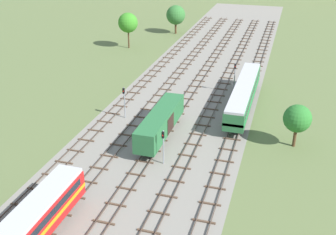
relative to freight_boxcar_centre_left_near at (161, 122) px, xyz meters
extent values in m
plane|color=#5B6B3D|center=(-0.01, 14.82, -2.45)|extent=(480.00, 480.00, 0.00)
cube|color=gray|center=(-0.01, 14.82, -2.45)|extent=(22.95, 176.00, 0.01)
cube|color=#47382D|center=(-10.20, 15.82, -2.24)|extent=(0.07, 126.00, 0.15)
cube|color=#47382D|center=(-8.77, 15.82, -2.24)|extent=(0.07, 126.00, 0.15)
cube|color=brown|center=(-9.48, -21.68, -2.38)|extent=(2.40, 0.22, 0.14)
cube|color=brown|center=(-9.48, -18.68, -2.38)|extent=(2.40, 0.22, 0.14)
cube|color=brown|center=(-9.48, -15.68, -2.38)|extent=(2.40, 0.22, 0.14)
cube|color=brown|center=(-9.48, -12.68, -2.38)|extent=(2.40, 0.22, 0.14)
cube|color=brown|center=(-9.48, -9.68, -2.38)|extent=(2.40, 0.22, 0.14)
cube|color=brown|center=(-9.48, -6.68, -2.38)|extent=(2.40, 0.22, 0.14)
cube|color=brown|center=(-9.48, -3.68, -2.38)|extent=(2.40, 0.22, 0.14)
cube|color=brown|center=(-9.48, -0.68, -2.38)|extent=(2.40, 0.22, 0.14)
cube|color=brown|center=(-9.48, 2.32, -2.38)|extent=(2.40, 0.22, 0.14)
cube|color=brown|center=(-9.48, 5.32, -2.38)|extent=(2.40, 0.22, 0.14)
cube|color=brown|center=(-9.48, 8.32, -2.38)|extent=(2.40, 0.22, 0.14)
cube|color=brown|center=(-9.48, 11.32, -2.38)|extent=(2.40, 0.22, 0.14)
cube|color=brown|center=(-9.48, 14.32, -2.38)|extent=(2.40, 0.22, 0.14)
cube|color=brown|center=(-9.48, 17.32, -2.38)|extent=(2.40, 0.22, 0.14)
cube|color=brown|center=(-9.48, 20.32, -2.38)|extent=(2.40, 0.22, 0.14)
cube|color=brown|center=(-9.48, 23.32, -2.38)|extent=(2.40, 0.22, 0.14)
cube|color=brown|center=(-9.48, 26.32, -2.38)|extent=(2.40, 0.22, 0.14)
cube|color=brown|center=(-9.48, 29.32, -2.38)|extent=(2.40, 0.22, 0.14)
cube|color=brown|center=(-9.48, 32.32, -2.38)|extent=(2.40, 0.22, 0.14)
cube|color=brown|center=(-9.48, 35.32, -2.38)|extent=(2.40, 0.22, 0.14)
cube|color=brown|center=(-9.48, 38.32, -2.38)|extent=(2.40, 0.22, 0.14)
cube|color=brown|center=(-9.48, 41.32, -2.38)|extent=(2.40, 0.22, 0.14)
cube|color=brown|center=(-9.48, 44.32, -2.38)|extent=(2.40, 0.22, 0.14)
cube|color=brown|center=(-9.48, 47.32, -2.38)|extent=(2.40, 0.22, 0.14)
cube|color=brown|center=(-9.48, 50.32, -2.38)|extent=(2.40, 0.22, 0.14)
cube|color=brown|center=(-9.48, 53.32, -2.38)|extent=(2.40, 0.22, 0.14)
cube|color=brown|center=(-9.48, 56.32, -2.38)|extent=(2.40, 0.22, 0.14)
cube|color=brown|center=(-9.48, 59.32, -2.38)|extent=(2.40, 0.22, 0.14)
cube|color=brown|center=(-9.48, 62.32, -2.38)|extent=(2.40, 0.22, 0.14)
cube|color=brown|center=(-9.48, 65.32, -2.38)|extent=(2.40, 0.22, 0.14)
cube|color=brown|center=(-9.48, 68.32, -2.38)|extent=(2.40, 0.22, 0.14)
cube|color=brown|center=(-9.48, 71.32, -2.38)|extent=(2.40, 0.22, 0.14)
cube|color=brown|center=(-9.48, 74.32, -2.38)|extent=(2.40, 0.22, 0.14)
cube|color=brown|center=(-9.48, 77.32, -2.38)|extent=(2.40, 0.22, 0.14)
cube|color=#47382D|center=(-5.46, 15.82, -2.24)|extent=(0.07, 126.00, 0.15)
cube|color=#47382D|center=(-4.03, 15.82, -2.24)|extent=(0.07, 126.00, 0.15)
cube|color=brown|center=(-4.74, -21.68, -2.38)|extent=(2.40, 0.22, 0.14)
cube|color=brown|center=(-4.74, -18.68, -2.38)|extent=(2.40, 0.22, 0.14)
cube|color=brown|center=(-4.74, -15.68, -2.38)|extent=(2.40, 0.22, 0.14)
cube|color=brown|center=(-4.74, -12.68, -2.38)|extent=(2.40, 0.22, 0.14)
cube|color=brown|center=(-4.74, -9.68, -2.38)|extent=(2.40, 0.22, 0.14)
cube|color=brown|center=(-4.74, -6.68, -2.38)|extent=(2.40, 0.22, 0.14)
cube|color=brown|center=(-4.74, -3.68, -2.38)|extent=(2.40, 0.22, 0.14)
cube|color=brown|center=(-4.74, -0.68, -2.38)|extent=(2.40, 0.22, 0.14)
cube|color=brown|center=(-4.74, 2.32, -2.38)|extent=(2.40, 0.22, 0.14)
cube|color=brown|center=(-4.74, 5.32, -2.38)|extent=(2.40, 0.22, 0.14)
cube|color=brown|center=(-4.74, 8.32, -2.38)|extent=(2.40, 0.22, 0.14)
cube|color=brown|center=(-4.74, 11.32, -2.38)|extent=(2.40, 0.22, 0.14)
cube|color=brown|center=(-4.74, 14.32, -2.38)|extent=(2.40, 0.22, 0.14)
cube|color=brown|center=(-4.74, 17.32, -2.38)|extent=(2.40, 0.22, 0.14)
cube|color=brown|center=(-4.74, 20.32, -2.38)|extent=(2.40, 0.22, 0.14)
cube|color=brown|center=(-4.74, 23.32, -2.38)|extent=(2.40, 0.22, 0.14)
cube|color=brown|center=(-4.74, 26.32, -2.38)|extent=(2.40, 0.22, 0.14)
cube|color=brown|center=(-4.74, 29.32, -2.38)|extent=(2.40, 0.22, 0.14)
cube|color=brown|center=(-4.74, 32.32, -2.38)|extent=(2.40, 0.22, 0.14)
cube|color=brown|center=(-4.74, 35.32, -2.38)|extent=(2.40, 0.22, 0.14)
cube|color=brown|center=(-4.74, 38.32, -2.38)|extent=(2.40, 0.22, 0.14)
cube|color=brown|center=(-4.74, 41.32, -2.38)|extent=(2.40, 0.22, 0.14)
cube|color=brown|center=(-4.74, 44.32, -2.38)|extent=(2.40, 0.22, 0.14)
cube|color=brown|center=(-4.74, 47.32, -2.38)|extent=(2.40, 0.22, 0.14)
cube|color=brown|center=(-4.74, 50.32, -2.38)|extent=(2.40, 0.22, 0.14)
cube|color=brown|center=(-4.74, 53.32, -2.38)|extent=(2.40, 0.22, 0.14)
cube|color=brown|center=(-4.74, 56.32, -2.38)|extent=(2.40, 0.22, 0.14)
cube|color=brown|center=(-4.74, 59.32, -2.38)|extent=(2.40, 0.22, 0.14)
cube|color=brown|center=(-4.74, 62.32, -2.38)|extent=(2.40, 0.22, 0.14)
cube|color=brown|center=(-4.74, 65.32, -2.38)|extent=(2.40, 0.22, 0.14)
cube|color=brown|center=(-4.74, 68.32, -2.38)|extent=(2.40, 0.22, 0.14)
cube|color=brown|center=(-4.74, 71.32, -2.38)|extent=(2.40, 0.22, 0.14)
cube|color=brown|center=(-4.74, 74.32, -2.38)|extent=(2.40, 0.22, 0.14)
cube|color=brown|center=(-4.74, 77.32, -2.38)|extent=(2.40, 0.22, 0.14)
cube|color=#47382D|center=(-0.72, 15.82, -2.24)|extent=(0.07, 126.00, 0.15)
cube|color=#47382D|center=(0.71, 15.82, -2.24)|extent=(0.07, 126.00, 0.15)
cube|color=brown|center=(-0.01, -18.68, -2.38)|extent=(2.40, 0.22, 0.14)
cube|color=brown|center=(-0.01, -15.68, -2.38)|extent=(2.40, 0.22, 0.14)
cube|color=brown|center=(-0.01, -12.68, -2.38)|extent=(2.40, 0.22, 0.14)
cube|color=brown|center=(-0.01, -9.68, -2.38)|extent=(2.40, 0.22, 0.14)
cube|color=brown|center=(-0.01, -6.68, -2.38)|extent=(2.40, 0.22, 0.14)
cube|color=brown|center=(-0.01, -3.68, -2.38)|extent=(2.40, 0.22, 0.14)
cube|color=brown|center=(-0.01, -0.68, -2.38)|extent=(2.40, 0.22, 0.14)
cube|color=brown|center=(-0.01, 2.32, -2.38)|extent=(2.40, 0.22, 0.14)
cube|color=brown|center=(-0.01, 5.32, -2.38)|extent=(2.40, 0.22, 0.14)
cube|color=brown|center=(-0.01, 8.32, -2.38)|extent=(2.40, 0.22, 0.14)
cube|color=brown|center=(-0.01, 11.32, -2.38)|extent=(2.40, 0.22, 0.14)
cube|color=brown|center=(-0.01, 14.32, -2.38)|extent=(2.40, 0.22, 0.14)
cube|color=brown|center=(-0.01, 17.32, -2.38)|extent=(2.40, 0.22, 0.14)
cube|color=brown|center=(-0.01, 20.32, -2.38)|extent=(2.40, 0.22, 0.14)
cube|color=brown|center=(-0.01, 23.32, -2.38)|extent=(2.40, 0.22, 0.14)
cube|color=brown|center=(-0.01, 26.32, -2.38)|extent=(2.40, 0.22, 0.14)
cube|color=brown|center=(-0.01, 29.32, -2.38)|extent=(2.40, 0.22, 0.14)
cube|color=brown|center=(-0.01, 32.32, -2.38)|extent=(2.40, 0.22, 0.14)
cube|color=brown|center=(-0.01, 35.32, -2.38)|extent=(2.40, 0.22, 0.14)
cube|color=brown|center=(-0.01, 38.32, -2.38)|extent=(2.40, 0.22, 0.14)
cube|color=brown|center=(-0.01, 41.32, -2.38)|extent=(2.40, 0.22, 0.14)
cube|color=brown|center=(-0.01, 44.32, -2.38)|extent=(2.40, 0.22, 0.14)
cube|color=brown|center=(-0.01, 47.32, -2.38)|extent=(2.40, 0.22, 0.14)
cube|color=brown|center=(-0.01, 50.32, -2.38)|extent=(2.40, 0.22, 0.14)
cube|color=brown|center=(-0.01, 53.32, -2.38)|extent=(2.40, 0.22, 0.14)
cube|color=brown|center=(-0.01, 56.32, -2.38)|extent=(2.40, 0.22, 0.14)
cube|color=brown|center=(-0.01, 59.32, -2.38)|extent=(2.40, 0.22, 0.14)
cube|color=brown|center=(-0.01, 62.32, -2.38)|extent=(2.40, 0.22, 0.14)
cube|color=brown|center=(-0.01, 65.32, -2.38)|extent=(2.40, 0.22, 0.14)
cube|color=brown|center=(-0.01, 68.32, -2.38)|extent=(2.40, 0.22, 0.14)
cube|color=brown|center=(-0.01, 71.32, -2.38)|extent=(2.40, 0.22, 0.14)
cube|color=brown|center=(-0.01, 74.32, -2.38)|extent=(2.40, 0.22, 0.14)
cube|color=brown|center=(-0.01, 77.32, -2.38)|extent=(2.40, 0.22, 0.14)
cube|color=#47382D|center=(4.01, 15.82, -2.24)|extent=(0.07, 126.00, 0.15)
cube|color=#47382D|center=(5.45, 15.82, -2.24)|extent=(0.07, 126.00, 0.15)
cube|color=brown|center=(4.73, -18.68, -2.38)|extent=(2.40, 0.22, 0.14)
cube|color=brown|center=(4.73, -15.68, -2.38)|extent=(2.40, 0.22, 0.14)
cube|color=brown|center=(4.73, -12.68, -2.38)|extent=(2.40, 0.22, 0.14)
cube|color=brown|center=(4.73, -9.68, -2.38)|extent=(2.40, 0.22, 0.14)
cube|color=brown|center=(4.73, -6.68, -2.38)|extent=(2.40, 0.22, 0.14)
cube|color=brown|center=(4.73, -3.68, -2.38)|extent=(2.40, 0.22, 0.14)
cube|color=brown|center=(4.73, -0.68, -2.38)|extent=(2.40, 0.22, 0.14)
cube|color=brown|center=(4.73, 2.32, -2.38)|extent=(2.40, 0.22, 0.14)
cube|color=brown|center=(4.73, 5.32, -2.38)|extent=(2.40, 0.22, 0.14)
cube|color=brown|center=(4.73, 8.32, -2.38)|extent=(2.40, 0.22, 0.14)
cube|color=brown|center=(4.73, 11.32, -2.38)|extent=(2.40, 0.22, 0.14)
cube|color=brown|center=(4.73, 14.32, -2.38)|extent=(2.40, 0.22, 0.14)
cube|color=brown|center=(4.73, 17.32, -2.38)|extent=(2.40, 0.22, 0.14)
cube|color=brown|center=(4.73, 20.32, -2.38)|extent=(2.40, 0.22, 0.14)
cube|color=brown|center=(4.73, 23.32, -2.38)|extent=(2.40, 0.22, 0.14)
cube|color=brown|center=(4.73, 26.32, -2.38)|extent=(2.40, 0.22, 0.14)
cube|color=brown|center=(4.73, 29.32, -2.38)|extent=(2.40, 0.22, 0.14)
cube|color=brown|center=(4.73, 32.32, -2.38)|extent=(2.40, 0.22, 0.14)
cube|color=brown|center=(4.73, 35.32, -2.38)|extent=(2.40, 0.22, 0.14)
cube|color=brown|center=(4.73, 38.32, -2.38)|extent=(2.40, 0.22, 0.14)
cube|color=brown|center=(4.73, 41.32, -2.38)|extent=(2.40, 0.22, 0.14)
cube|color=brown|center=(4.73, 44.32, -2.38)|extent=(2.40, 0.22, 0.14)
cube|color=brown|center=(4.73, 47.32, -2.38)|extent=(2.40, 0.22, 0.14)
cube|color=brown|center=(4.73, 50.32, -2.38)|extent=(2.40, 0.22, 0.14)
cube|color=brown|center=(4.73, 53.32, -2.38)|extent=(2.40, 0.22, 0.14)
cube|color=brown|center=(4.73, 56.32, -2.38)|extent=(2.40, 0.22, 0.14)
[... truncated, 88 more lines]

